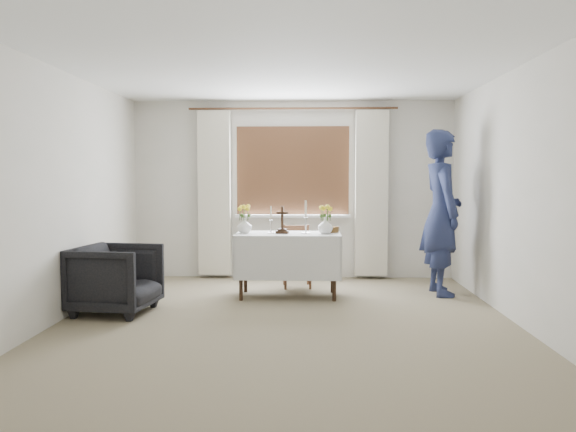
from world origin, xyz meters
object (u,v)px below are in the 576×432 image
object	(u,v)px
armchair	(116,279)
flower_vase_left	(244,225)
wooden_cross	(282,220)
wooden_chair	(297,256)
altar_table	(288,265)
person	(441,213)
flower_vase_right	(325,226)

from	to	relation	value
armchair	flower_vase_left	xyz separation A→B (m)	(1.26, 0.88, 0.49)
wooden_cross	wooden_chair	bearing A→B (deg)	77.62
wooden_chair	wooden_cross	world-z (taller)	wooden_cross
altar_table	armchair	bearing A→B (deg)	-153.82
flower_vase_left	armchair	bearing A→B (deg)	-144.91
altar_table	armchair	size ratio (longest dim) A/B	1.56
altar_table	person	world-z (taller)	person
armchair	flower_vase_right	xyz separation A→B (m)	(2.22, 0.84, 0.49)
wooden_cross	flower_vase_right	distance (m)	0.51
armchair	altar_table	bearing A→B (deg)	-56.30
person	wooden_cross	bearing A→B (deg)	92.15
flower_vase_right	flower_vase_left	bearing A→B (deg)	177.19
altar_table	wooden_cross	size ratio (longest dim) A/B	3.83
flower_vase_right	wooden_chair	bearing A→B (deg)	118.89
wooden_chair	wooden_cross	size ratio (longest dim) A/B	2.48
armchair	wooden_cross	distance (m)	1.99
wooden_chair	armchair	size ratio (longest dim) A/B	1.01
altar_table	person	size ratio (longest dim) A/B	0.62
person	flower_vase_left	xyz separation A→B (m)	(-2.38, -0.20, -0.15)
wooden_chair	person	size ratio (longest dim) A/B	0.40
person	altar_table	bearing A→B (deg)	91.82
armchair	wooden_cross	size ratio (longest dim) A/B	2.47
person	wooden_chair	bearing A→B (deg)	73.38
altar_table	armchair	xyz separation A→B (m)	(-1.78, -0.88, -0.02)
wooden_cross	flower_vase_right	xyz separation A→B (m)	(0.51, -0.02, -0.07)
flower_vase_left	wooden_chair	bearing A→B (deg)	42.98
wooden_chair	armchair	distance (m)	2.38
flower_vase_left	wooden_cross	bearing A→B (deg)	-3.43
wooden_chair	person	world-z (taller)	person
altar_table	flower_vase_left	size ratio (longest dim) A/B	6.84
wooden_chair	flower_vase_right	distance (m)	0.84
flower_vase_left	flower_vase_right	bearing A→B (deg)	-2.81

